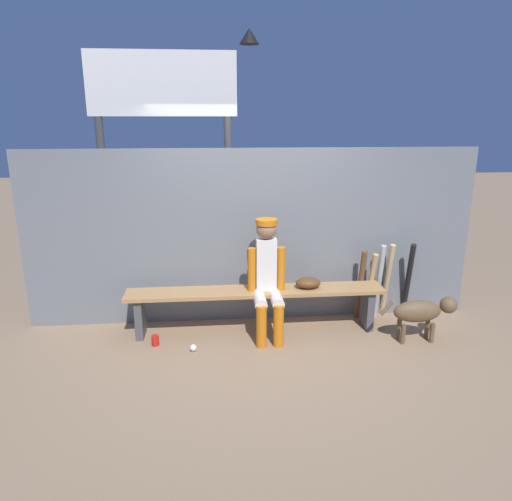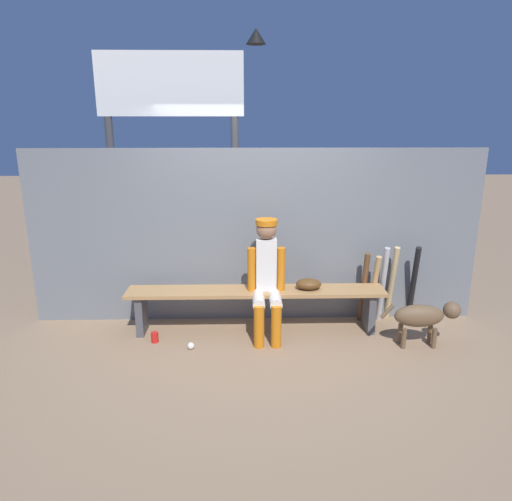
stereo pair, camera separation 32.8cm
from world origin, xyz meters
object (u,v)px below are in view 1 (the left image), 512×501
Objects in this scene: baseball_glove at (308,283)px; bat_aluminum_silver at (379,282)px; bat_wood_natural at (387,280)px; cup_on_ground at (155,340)px; dugout_bench at (256,298)px; bat_wood_dark at (360,285)px; player_seated at (267,275)px; scoreboard at (169,117)px; dog at (422,312)px; cup_on_bench at (280,283)px; bat_wood_tan at (370,286)px; bat_aluminum_black at (408,280)px; baseball at (193,348)px.

baseball_glove is 0.30× the size of bat_aluminum_silver.
bat_wood_natural is 2.77m from cup_on_ground.
dugout_bench is 10.20× the size of baseball_glove.
bat_wood_dark is 0.35m from bat_wood_natural.
player_seated is at bearing -164.08° from bat_wood_dark.
cup_on_ground is at bearing -169.73° from bat_aluminum_silver.
scoreboard is at bearing 126.73° from dugout_bench.
dog is at bearing -12.69° from dugout_bench.
scoreboard is at bearing 158.16° from bat_wood_natural.
cup_on_bench is (-1.33, -0.24, 0.09)m from bat_wood_natural.
bat_wood_dark is at bearing 15.92° from player_seated.
bat_wood_tan is (1.37, 0.20, 0.03)m from dugout_bench.
bat_aluminum_black is at bearing 3.41° from bat_wood_dark.
bat_wood_natural is (0.23, 0.07, 0.04)m from bat_wood_tan.
bat_aluminum_silver reaches higher than baseball_glove.
bat_wood_natural is at bearing -21.84° from scoreboard.
baseball is (-2.06, -0.62, -0.38)m from bat_wood_tan.
cup_on_ground is at bearing -167.18° from dugout_bench.
dog is (0.49, -0.61, -0.09)m from bat_wood_dark.
dugout_bench is at bearing 12.82° from cup_on_ground.
bat_wood_natural reaches higher than baseball_glove.
bat_aluminum_black is 3.02m from cup_on_ground.
dugout_bench is at bearing -172.74° from cup_on_bench.
bat_aluminum_black is 8.60× the size of cup_on_bench.
bat_wood_dark is at bearing -25.97° from scoreboard.
bat_wood_dark is 7.79× the size of cup_on_bench.
bat_wood_tan reaches higher than dugout_bench.
bat_wood_tan is at bearing -171.06° from bat_aluminum_silver.
scoreboard is (-2.82, 1.05, 1.87)m from bat_aluminum_black.
bat_wood_natural reaches higher than dog.
baseball is at bearing -161.90° from bat_wood_dark.
baseball is (-0.80, -0.31, -0.67)m from player_seated.
baseball_glove is 2.70m from scoreboard.
baseball is at bearing -161.77° from baseball_glove.
scoreboard reaches higher than bat_aluminum_black.
dugout_bench is 1.87m from bat_aluminum_black.
player_seated reaches higher than bat_wood_natural.
cup_on_bench is at bearing 7.26° from dugout_bench.
scoreboard is at bearing 85.43° from cup_on_ground.
baseball is at bearing -154.77° from cup_on_bench.
baseball_glove is at bearing -165.74° from bat_wood_tan.
bat_wood_tan is 0.25× the size of scoreboard.
bat_aluminum_silver is 12.57× the size of baseball.
bat_wood_tan is (0.79, 0.20, -0.14)m from baseball_glove.
bat_aluminum_black reaches higher than cup_on_ground.
bat_wood_natural is at bearing 24.37° from bat_aluminum_silver.
cup_on_bench reaches higher than baseball.
cup_on_bench is at bearing 163.80° from dog.
bat_wood_natural is 0.99× the size of bat_aluminum_black.
dog is (1.17, -0.39, -0.22)m from baseball_glove.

